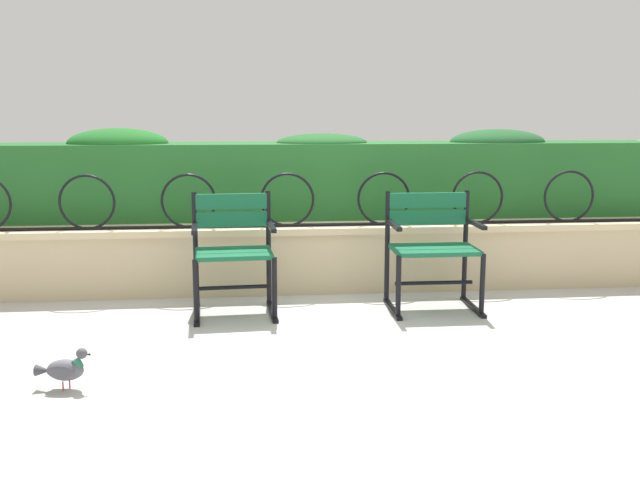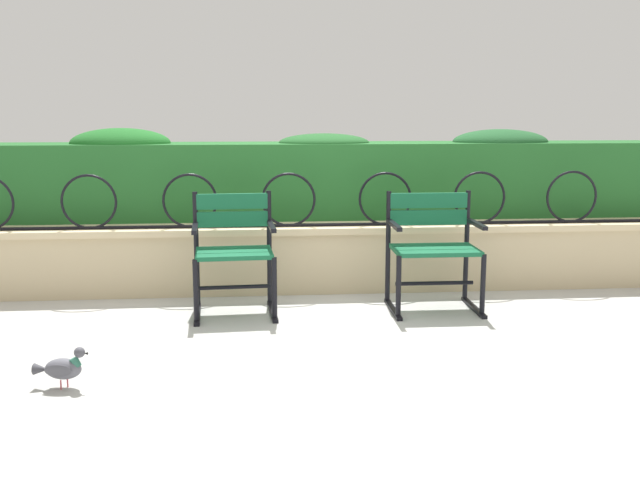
% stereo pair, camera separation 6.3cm
% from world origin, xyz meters
% --- Properties ---
extents(ground_plane, '(60.00, 60.00, 0.00)m').
position_xyz_m(ground_plane, '(0.00, 0.00, 0.00)').
color(ground_plane, '#ADADA8').
extents(stone_wall, '(6.26, 0.41, 0.52)m').
position_xyz_m(stone_wall, '(0.00, 0.95, 0.27)').
color(stone_wall, '#C6B289').
rests_on(stone_wall, ground).
extents(iron_arch_fence, '(5.74, 0.02, 0.42)m').
position_xyz_m(iron_arch_fence, '(-0.16, 0.88, 0.71)').
color(iron_arch_fence, black).
rests_on(iron_arch_fence, stone_wall).
extents(hedge_row, '(6.13, 0.61, 0.75)m').
position_xyz_m(hedge_row, '(0.00, 1.43, 0.87)').
color(hedge_row, '#236028').
rests_on(hedge_row, stone_wall).
extents(park_chair_left, '(0.59, 0.55, 0.84)m').
position_xyz_m(park_chair_left, '(-0.59, 0.35, 0.46)').
color(park_chair_left, '#145B38').
rests_on(park_chair_left, ground).
extents(park_chair_right, '(0.63, 0.52, 0.83)m').
position_xyz_m(park_chair_right, '(0.83, 0.34, 0.46)').
color(park_chair_right, '#145B38').
rests_on(park_chair_right, ground).
extents(pigeon_near_chairs, '(0.29, 0.13, 0.22)m').
position_xyz_m(pigeon_near_chairs, '(-1.43, -1.03, 0.11)').
color(pigeon_near_chairs, '#5B5B66').
rests_on(pigeon_near_chairs, ground).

